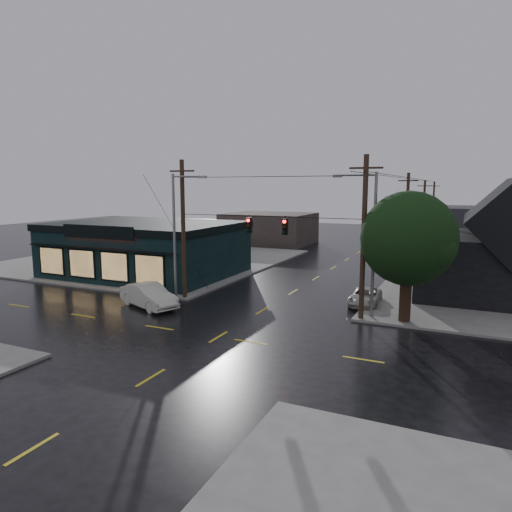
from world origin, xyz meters
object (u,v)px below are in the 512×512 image
at_px(utility_pole_ne, 361,320).
at_px(suv_silver, 365,297).
at_px(sedan_cream, 149,296).
at_px(corner_tree, 408,239).
at_px(utility_pole_nw, 185,299).

relative_size(utility_pole_ne, suv_silver, 2.43).
height_order(sedan_cream, suv_silver, sedan_cream).
bearing_deg(sedan_cream, utility_pole_ne, -56.28).
relative_size(corner_tree, utility_pole_ne, 0.78).
bearing_deg(sedan_cream, corner_tree, -56.45).
xyz_separation_m(utility_pole_nw, utility_pole_ne, (13.00, 0.00, 0.00)).
distance_m(utility_pole_nw, utility_pole_ne, 13.00).
height_order(corner_tree, sedan_cream, corner_tree).
height_order(utility_pole_ne, sedan_cream, utility_pole_ne).
distance_m(corner_tree, suv_silver, 6.50).
distance_m(utility_pole_nw, sedan_cream, 3.27).
bearing_deg(utility_pole_ne, sedan_cream, -167.74).
distance_m(utility_pole_nw, suv_silver, 13.09).
bearing_deg(suv_silver, sedan_cream, -154.83).
relative_size(sedan_cream, suv_silver, 1.21).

